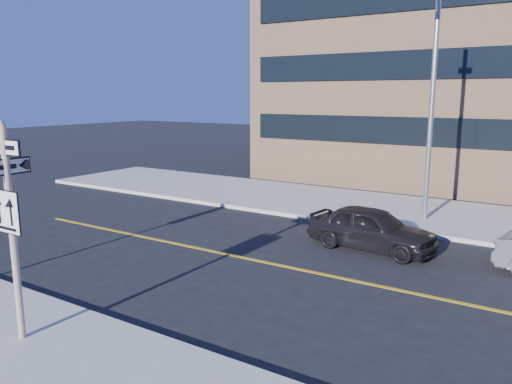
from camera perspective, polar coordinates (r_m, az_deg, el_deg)
The scene contains 5 objects.
ground at distance 12.17m, azimuth -14.91°, elevation -11.81°, with size 120.00×120.00×0.00m, color black.
sign_pole at distance 10.01m, azimuth -26.24°, elevation -2.89°, with size 0.92×0.92×4.06m.
parked_car_a at distance 15.59m, azimuth 13.06°, elevation -4.07°, with size 3.91×1.57×1.33m, color black.
streetlight_a at distance 18.75m, azimuth 19.37°, elevation 10.74°, with size 0.55×2.25×8.00m.
building_brick at distance 33.37m, azimuth 22.39°, elevation 17.72°, with size 18.00×18.00×18.00m, color tan.
Camera 1 is at (8.42, -7.46, 4.65)m, focal length 35.00 mm.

